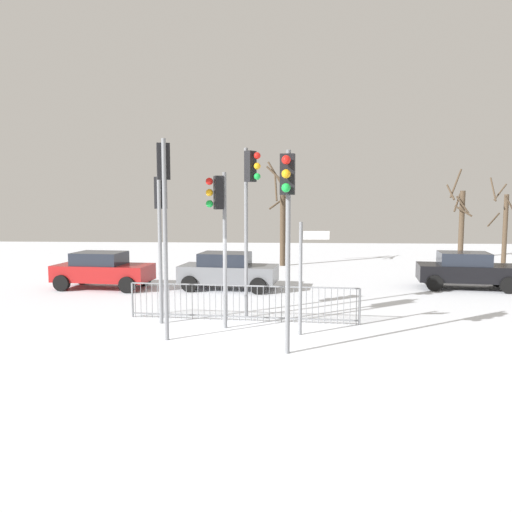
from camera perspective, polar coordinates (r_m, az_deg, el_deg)
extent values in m
plane|color=white|center=(13.78, -2.10, -8.84)|extent=(60.00, 60.00, 0.00)
cylinder|color=slate|center=(13.32, -9.81, 1.60)|extent=(0.11, 0.11, 5.06)
cube|color=black|center=(13.48, -10.02, 10.07)|extent=(0.37, 0.31, 0.90)
sphere|color=red|center=(13.75, -10.13, 11.24)|extent=(0.20, 0.20, 0.20)
sphere|color=orange|center=(13.73, -10.10, 10.00)|extent=(0.20, 0.20, 0.20)
sphere|color=green|center=(13.71, -10.08, 8.75)|extent=(0.20, 0.20, 0.20)
cylinder|color=slate|center=(12.01, 3.48, 0.26)|extent=(0.11, 0.11, 4.67)
cube|color=black|center=(11.79, 3.44, 8.83)|extent=(0.35, 0.26, 0.90)
sphere|color=red|center=(11.57, 3.30, 10.38)|extent=(0.20, 0.20, 0.20)
sphere|color=orange|center=(11.55, 3.29, 8.89)|extent=(0.20, 0.20, 0.20)
sphere|color=green|center=(11.54, 3.28, 7.40)|extent=(0.20, 0.20, 0.20)
cylinder|color=slate|center=(14.43, -3.40, 0.51)|extent=(0.11, 0.11, 4.30)
cube|color=black|center=(14.33, -4.09, 6.88)|extent=(0.32, 0.38, 0.90)
sphere|color=red|center=(14.28, -5.09, 8.07)|extent=(0.20, 0.20, 0.20)
sphere|color=orange|center=(14.27, -5.08, 6.87)|extent=(0.20, 0.20, 0.20)
sphere|color=green|center=(14.27, -5.06, 5.67)|extent=(0.20, 0.20, 0.20)
cylinder|color=slate|center=(15.75, -1.08, 2.42)|extent=(0.11, 0.11, 5.08)
cube|color=black|center=(15.64, -0.61, 9.69)|extent=(0.36, 0.39, 0.90)
sphere|color=red|center=(15.52, 0.13, 10.83)|extent=(0.20, 0.20, 0.20)
sphere|color=orange|center=(15.49, 0.13, 9.73)|extent=(0.20, 0.20, 0.20)
sphere|color=green|center=(15.48, 0.13, 8.62)|extent=(0.20, 0.20, 0.20)
cylinder|color=slate|center=(15.21, -10.37, 0.72)|extent=(0.11, 0.11, 4.30)
cube|color=black|center=(15.30, -10.31, 6.76)|extent=(0.33, 0.23, 0.90)
sphere|color=red|center=(15.55, -10.08, 7.86)|extent=(0.20, 0.20, 0.20)
sphere|color=orange|center=(15.54, -10.06, 6.76)|extent=(0.20, 0.20, 0.20)
sphere|color=green|center=(15.54, -10.04, 5.65)|extent=(0.20, 0.20, 0.20)
cylinder|color=slate|center=(13.80, 4.84, -2.49)|extent=(0.09, 0.09, 2.99)
cube|color=white|center=(13.73, 6.53, 2.25)|extent=(0.70, 0.09, 0.22)
cube|color=slate|center=(15.42, -1.51, -3.24)|extent=(6.77, 0.67, 0.04)
cube|color=slate|center=(15.60, -1.50, -6.61)|extent=(6.77, 0.67, 0.04)
cylinder|color=slate|center=(16.41, -12.98, -4.68)|extent=(0.02, 0.02, 1.05)
cylinder|color=slate|center=(16.35, -12.39, -4.71)|extent=(0.02, 0.02, 1.05)
cylinder|color=slate|center=(16.28, -11.80, -4.74)|extent=(0.02, 0.02, 1.05)
cylinder|color=slate|center=(16.22, -11.21, -4.77)|extent=(0.02, 0.02, 1.05)
cylinder|color=slate|center=(16.16, -10.61, -4.79)|extent=(0.02, 0.02, 1.05)
cylinder|color=slate|center=(16.11, -10.01, -4.82)|extent=(0.02, 0.02, 1.05)
cylinder|color=slate|center=(16.05, -9.40, -4.85)|extent=(0.02, 0.02, 1.05)
cylinder|color=slate|center=(16.00, -8.79, -4.88)|extent=(0.02, 0.02, 1.05)
cylinder|color=slate|center=(15.95, -8.18, -4.90)|extent=(0.02, 0.02, 1.05)
cylinder|color=slate|center=(15.90, -7.56, -4.93)|extent=(0.02, 0.02, 1.05)
cylinder|color=slate|center=(15.85, -6.94, -4.95)|extent=(0.02, 0.02, 1.05)
cylinder|color=slate|center=(15.80, -6.31, -4.98)|extent=(0.02, 0.02, 1.05)
cylinder|color=slate|center=(15.76, -5.68, -5.00)|extent=(0.02, 0.02, 1.05)
cylinder|color=slate|center=(15.71, -5.04, -5.03)|extent=(0.02, 0.02, 1.05)
cylinder|color=slate|center=(15.67, -4.41, -5.05)|extent=(0.02, 0.02, 1.05)
cylinder|color=slate|center=(15.63, -3.77, -5.07)|extent=(0.02, 0.02, 1.05)
cylinder|color=slate|center=(15.60, -3.12, -5.10)|extent=(0.02, 0.02, 1.05)
cylinder|color=slate|center=(15.56, -2.48, -5.12)|extent=(0.02, 0.02, 1.05)
cylinder|color=slate|center=(15.53, -1.83, -5.14)|extent=(0.02, 0.02, 1.05)
cylinder|color=slate|center=(15.50, -1.17, -5.16)|extent=(0.02, 0.02, 1.05)
cylinder|color=slate|center=(15.47, -0.52, -5.18)|extent=(0.02, 0.02, 1.05)
cylinder|color=slate|center=(15.44, 0.14, -5.20)|extent=(0.02, 0.02, 1.05)
cylinder|color=slate|center=(15.42, 0.80, -5.22)|extent=(0.02, 0.02, 1.05)
cylinder|color=slate|center=(15.40, 1.46, -5.24)|extent=(0.02, 0.02, 1.05)
cylinder|color=slate|center=(15.37, 2.12, -5.26)|extent=(0.02, 0.02, 1.05)
cylinder|color=slate|center=(15.36, 2.79, -5.27)|extent=(0.02, 0.02, 1.05)
cylinder|color=slate|center=(15.34, 3.46, -5.29)|extent=(0.02, 0.02, 1.05)
cylinder|color=slate|center=(15.33, 4.12, -5.31)|extent=(0.02, 0.02, 1.05)
cylinder|color=slate|center=(15.31, 4.79, -5.32)|extent=(0.02, 0.02, 1.05)
cylinder|color=slate|center=(15.30, 5.46, -5.33)|extent=(0.02, 0.02, 1.05)
cylinder|color=slate|center=(15.29, 6.14, -5.35)|extent=(0.02, 0.02, 1.05)
cylinder|color=slate|center=(15.29, 6.81, -5.36)|extent=(0.02, 0.02, 1.05)
cylinder|color=slate|center=(15.28, 7.48, -5.37)|extent=(0.02, 0.02, 1.05)
cylinder|color=slate|center=(15.28, 8.15, -5.39)|extent=(0.02, 0.02, 1.05)
cylinder|color=slate|center=(15.28, 8.83, -5.40)|extent=(0.02, 0.02, 1.05)
cylinder|color=slate|center=(15.28, 9.50, -5.41)|extent=(0.02, 0.02, 1.05)
cylinder|color=slate|center=(15.29, 10.17, -5.42)|extent=(0.02, 0.02, 1.05)
cylinder|color=slate|center=(15.29, 10.84, -5.42)|extent=(0.02, 0.02, 1.05)
cylinder|color=slate|center=(16.44, -13.27, -4.67)|extent=(0.06, 0.06, 1.05)
cylinder|color=slate|center=(15.30, 11.18, -5.43)|extent=(0.06, 0.06, 1.05)
cube|color=maroon|center=(21.97, -16.22, -1.73)|extent=(3.95, 2.07, 0.65)
cube|color=#1E232D|center=(21.97, -16.62, -0.30)|extent=(2.04, 1.68, 0.55)
cylinder|color=black|center=(22.26, -12.11, -2.37)|extent=(0.66, 0.28, 0.64)
cylinder|color=black|center=(20.70, -13.81, -3.05)|extent=(0.66, 0.28, 0.64)
cylinder|color=black|center=(23.36, -18.31, -2.15)|extent=(0.66, 0.28, 0.64)
cylinder|color=black|center=(21.88, -20.35, -2.76)|extent=(0.66, 0.28, 0.64)
cube|color=black|center=(22.63, 21.94, -1.71)|extent=(3.99, 2.20, 0.65)
cube|color=#1E232D|center=(22.54, 21.62, -0.32)|extent=(2.08, 1.74, 0.55)
cylinder|color=black|center=(23.79, 24.72, -2.26)|extent=(0.66, 0.30, 0.64)
cylinder|color=black|center=(22.16, 25.75, -2.88)|extent=(0.66, 0.30, 0.64)
cylinder|color=black|center=(23.29, 18.25, -2.17)|extent=(0.66, 0.30, 0.64)
cylinder|color=black|center=(21.63, 18.81, -2.81)|extent=(0.66, 0.30, 0.64)
cube|color=slate|center=(20.89, -2.99, -1.89)|extent=(3.98, 2.17, 0.65)
cube|color=#1E232D|center=(20.85, -3.40, -0.38)|extent=(2.07, 1.73, 0.55)
cylinder|color=black|center=(21.49, 1.05, -2.53)|extent=(0.66, 0.30, 0.64)
cylinder|color=black|center=(19.84, 0.24, -3.26)|extent=(0.66, 0.30, 0.64)
cylinder|color=black|center=(22.09, -5.87, -2.33)|extent=(0.66, 0.30, 0.64)
cylinder|color=black|center=(20.49, -7.22, -3.01)|extent=(0.66, 0.30, 0.64)
cylinder|color=#473828|center=(28.29, 2.91, 3.45)|extent=(0.29, 0.29, 4.47)
cylinder|color=#473828|center=(27.81, 2.31, 8.56)|extent=(1.08, 0.73, 1.65)
cylinder|color=#473828|center=(28.22, 2.17, 7.40)|extent=(0.22, 0.85, 1.42)
cylinder|color=#473828|center=(27.60, 2.58, 8.39)|extent=(1.45, 0.45, 1.34)
cylinder|color=#473828|center=(28.85, 2.65, 5.98)|extent=(1.27, 0.40, 0.96)
cylinder|color=#473828|center=(31.26, 25.40, 2.54)|extent=(0.24, 0.24, 3.84)
cylinder|color=#473828|center=(31.50, 24.99, 6.31)|extent=(0.85, 0.49, 0.93)
cylinder|color=#473828|center=(30.95, 25.92, 4.94)|extent=(0.76, 0.30, 1.06)
cylinder|color=#473828|center=(31.50, 24.38, 3.61)|extent=(1.01, 0.98, 0.75)
cylinder|color=#473828|center=(31.07, 24.35, 6.62)|extent=(0.29, 1.44, 1.31)
cylinder|color=#473828|center=(34.03, 21.40, 3.17)|extent=(0.31, 0.31, 4.09)
cylinder|color=#473828|center=(33.52, 21.58, 4.56)|extent=(1.03, 0.27, 0.70)
cylinder|color=#473828|center=(33.78, 20.36, 6.51)|extent=(0.11, 1.50, 0.97)
cylinder|color=#473828|center=(34.14, 20.99, 5.42)|extent=(0.59, 0.62, 1.12)
cylinder|color=#473828|center=(33.65, 21.51, 5.19)|extent=(0.80, 0.31, 1.06)
cylinder|color=#473828|center=(34.28, 20.87, 7.38)|extent=(0.91, 0.76, 1.76)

